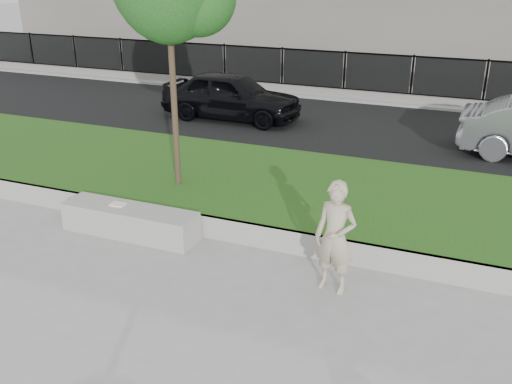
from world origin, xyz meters
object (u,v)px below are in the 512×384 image
at_px(man, 335,237).
at_px(book, 118,204).
at_px(car_dark, 231,96).
at_px(stone_bench, 130,221).

xyz_separation_m(man, book, (-3.93, 0.43, -0.31)).
bearing_deg(car_dark, book, -169.38).
distance_m(man, car_dark, 9.43).
xyz_separation_m(man, car_dark, (-5.18, 7.88, -0.09)).
height_order(book, car_dark, car_dark).
height_order(stone_bench, book, book).
xyz_separation_m(stone_bench, car_dark, (-1.49, 7.49, 0.49)).
distance_m(stone_bench, book, 0.36).
distance_m(book, car_dark, 7.56).
xyz_separation_m(stone_bench, man, (3.69, -0.40, 0.58)).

